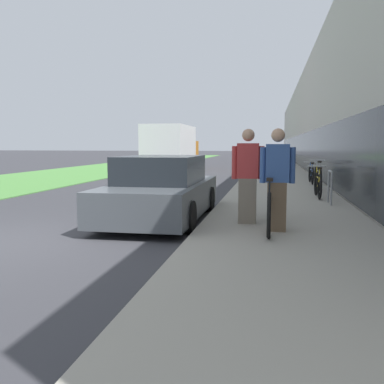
{
  "coord_description": "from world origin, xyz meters",
  "views": [
    {
      "loc": [
        4.33,
        -6.21,
        1.61
      ],
      "look_at": [
        1.07,
        11.49,
        -0.38
      ],
      "focal_mm": 40.0,
      "sensor_mm": 36.0,
      "label": 1
    }
  ],
  "objects_px": {
    "person_bystander": "(248,176)",
    "person_rider": "(277,180)",
    "parked_sedan_curbside": "(161,191)",
    "cruiser_bike_middle": "(318,177)",
    "cruiser_bike_farthest": "(311,174)",
    "bike_rack_hoop": "(330,184)",
    "moving_truck": "(172,148)",
    "cruiser_bike_nearest": "(318,184)",
    "tandem_bicycle": "(269,205)"
  },
  "relations": [
    {
      "from": "person_rider",
      "to": "cruiser_bike_middle",
      "type": "height_order",
      "value": "person_rider"
    },
    {
      "from": "moving_truck",
      "to": "bike_rack_hoop",
      "type": "bearing_deg",
      "value": -62.71
    },
    {
      "from": "person_rider",
      "to": "cruiser_bike_nearest",
      "type": "distance_m",
      "value": 5.21
    },
    {
      "from": "cruiser_bike_middle",
      "to": "moving_truck",
      "type": "relative_size",
      "value": 0.29
    },
    {
      "from": "cruiser_bike_middle",
      "to": "parked_sedan_curbside",
      "type": "bearing_deg",
      "value": -123.05
    },
    {
      "from": "person_bystander",
      "to": "cruiser_bike_nearest",
      "type": "xyz_separation_m",
      "value": [
        1.75,
        4.4,
        -0.52
      ]
    },
    {
      "from": "cruiser_bike_farthest",
      "to": "moving_truck",
      "type": "height_order",
      "value": "moving_truck"
    },
    {
      "from": "parked_sedan_curbside",
      "to": "moving_truck",
      "type": "relative_size",
      "value": 0.67
    },
    {
      "from": "bike_rack_hoop",
      "to": "parked_sedan_curbside",
      "type": "height_order",
      "value": "parked_sedan_curbside"
    },
    {
      "from": "person_rider",
      "to": "bike_rack_hoop",
      "type": "bearing_deg",
      "value": 69.84
    },
    {
      "from": "parked_sedan_curbside",
      "to": "person_rider",
      "type": "bearing_deg",
      "value": -30.7
    },
    {
      "from": "tandem_bicycle",
      "to": "person_bystander",
      "type": "relative_size",
      "value": 1.55
    },
    {
      "from": "bike_rack_hoop",
      "to": "cruiser_bike_farthest",
      "type": "distance_m",
      "value": 5.88
    },
    {
      "from": "tandem_bicycle",
      "to": "parked_sedan_curbside",
      "type": "xyz_separation_m",
      "value": [
        -2.29,
        1.09,
        0.1
      ]
    },
    {
      "from": "bike_rack_hoop",
      "to": "cruiser_bike_middle",
      "type": "relative_size",
      "value": 0.45
    },
    {
      "from": "cruiser_bike_farthest",
      "to": "person_rider",
      "type": "bearing_deg",
      "value": -98.5
    },
    {
      "from": "person_bystander",
      "to": "parked_sedan_curbside",
      "type": "height_order",
      "value": "person_bystander"
    },
    {
      "from": "cruiser_bike_middle",
      "to": "cruiser_bike_farthest",
      "type": "height_order",
      "value": "cruiser_bike_middle"
    },
    {
      "from": "person_bystander",
      "to": "cruiser_bike_nearest",
      "type": "bearing_deg",
      "value": 68.33
    },
    {
      "from": "moving_truck",
      "to": "cruiser_bike_nearest",
      "type": "bearing_deg",
      "value": -60.94
    },
    {
      "from": "person_bystander",
      "to": "moving_truck",
      "type": "bearing_deg",
      "value": 107.59
    },
    {
      "from": "cruiser_bike_middle",
      "to": "moving_truck",
      "type": "bearing_deg",
      "value": 124.94
    },
    {
      "from": "person_bystander",
      "to": "bike_rack_hoop",
      "type": "bearing_deg",
      "value": 58.3
    },
    {
      "from": "parked_sedan_curbside",
      "to": "cruiser_bike_middle",
      "type": "bearing_deg",
      "value": 56.95
    },
    {
      "from": "cruiser_bike_middle",
      "to": "parked_sedan_curbside",
      "type": "relative_size",
      "value": 0.43
    },
    {
      "from": "person_rider",
      "to": "cruiser_bike_farthest",
      "type": "height_order",
      "value": "person_rider"
    },
    {
      "from": "person_rider",
      "to": "person_bystander",
      "type": "bearing_deg",
      "value": 129.67
    },
    {
      "from": "cruiser_bike_nearest",
      "to": "cruiser_bike_farthest",
      "type": "height_order",
      "value": "cruiser_bike_nearest"
    },
    {
      "from": "person_bystander",
      "to": "moving_truck",
      "type": "distance_m",
      "value": 18.42
    },
    {
      "from": "cruiser_bike_farthest",
      "to": "moving_truck",
      "type": "bearing_deg",
      "value": 131.25
    },
    {
      "from": "person_bystander",
      "to": "person_rider",
      "type": "bearing_deg",
      "value": -50.33
    },
    {
      "from": "person_rider",
      "to": "bike_rack_hoop",
      "type": "distance_m",
      "value": 3.99
    },
    {
      "from": "cruiser_bike_nearest",
      "to": "cruiser_bike_farthest",
      "type": "bearing_deg",
      "value": 87.2
    },
    {
      "from": "parked_sedan_curbside",
      "to": "moving_truck",
      "type": "height_order",
      "value": "moving_truck"
    },
    {
      "from": "bike_rack_hoop",
      "to": "cruiser_bike_nearest",
      "type": "relative_size",
      "value": 0.51
    },
    {
      "from": "parked_sedan_curbside",
      "to": "person_bystander",
      "type": "bearing_deg",
      "value": -22.79
    },
    {
      "from": "tandem_bicycle",
      "to": "person_rider",
      "type": "bearing_deg",
      "value": -70.19
    },
    {
      "from": "person_bystander",
      "to": "cruiser_bike_middle",
      "type": "height_order",
      "value": "person_bystander"
    },
    {
      "from": "cruiser_bike_middle",
      "to": "person_bystander",
      "type": "bearing_deg",
      "value": -106.43
    },
    {
      "from": "cruiser_bike_nearest",
      "to": "moving_truck",
      "type": "relative_size",
      "value": 0.25
    },
    {
      "from": "person_rider",
      "to": "person_bystander",
      "type": "relative_size",
      "value": 0.99
    },
    {
      "from": "cruiser_bike_middle",
      "to": "moving_truck",
      "type": "height_order",
      "value": "moving_truck"
    },
    {
      "from": "cruiser_bike_middle",
      "to": "cruiser_bike_farthest",
      "type": "xyz_separation_m",
      "value": [
        -0.02,
        2.22,
        -0.05
      ]
    },
    {
      "from": "tandem_bicycle",
      "to": "cruiser_bike_middle",
      "type": "bearing_deg",
      "value": 77.35
    },
    {
      "from": "cruiser_bike_farthest",
      "to": "parked_sedan_curbside",
      "type": "distance_m",
      "value": 9.03
    },
    {
      "from": "person_bystander",
      "to": "bike_rack_hoop",
      "type": "distance_m",
      "value": 3.64
    },
    {
      "from": "bike_rack_hoop",
      "to": "cruiser_bike_middle",
      "type": "bearing_deg",
      "value": 88.66
    },
    {
      "from": "cruiser_bike_middle",
      "to": "parked_sedan_curbside",
      "type": "distance_m",
      "value": 7.1
    },
    {
      "from": "cruiser_bike_nearest",
      "to": "bike_rack_hoop",
      "type": "bearing_deg",
      "value": -83.24
    },
    {
      "from": "tandem_bicycle",
      "to": "moving_truck",
      "type": "relative_size",
      "value": 0.42
    }
  ]
}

